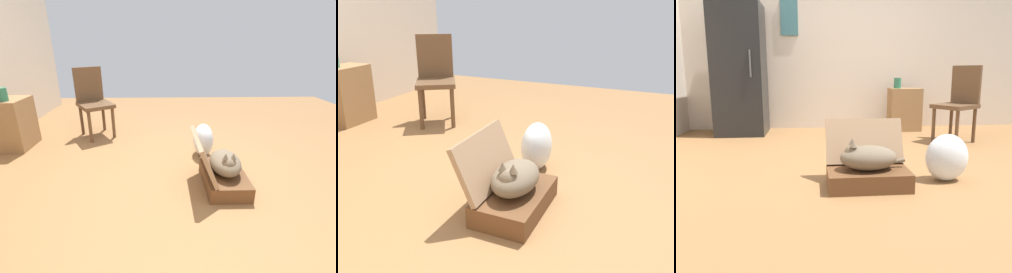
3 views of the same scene
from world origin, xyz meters
The scene contains 8 objects.
ground_plane centered at (0.00, 0.00, 0.00)m, with size 7.68×7.68×0.00m, color olive.
suitcase_base centered at (-0.09, -0.60, 0.07)m, with size 0.63×0.38×0.14m, color brown.
suitcase_lid centered at (-0.09, -0.39, 0.32)m, with size 0.63×0.38×0.04m, color #9B7756.
cat centered at (-0.10, -0.60, 0.24)m, with size 0.52×0.28×0.25m.
plastic_bag_white centered at (0.57, -0.50, 0.19)m, with size 0.35×0.23×0.39m, color silver.
side_table centered at (0.88, 1.85, 0.32)m, with size 0.46×0.33×0.64m, color olive.
vase_tall centered at (0.76, 1.85, 0.71)m, with size 0.11×0.11×0.15m, color #2D7051.
chair centered at (1.32, 0.97, 0.52)m, with size 0.63×0.61×0.96m.
Camera 1 is at (-2.10, -0.01, 1.29)m, focal length 25.94 mm.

